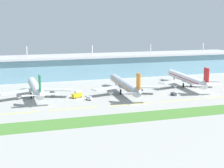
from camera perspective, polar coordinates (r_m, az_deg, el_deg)
name	(u,v)px	position (r m, az deg, el deg)	size (l,w,h in m)	color
ground_plane	(135,105)	(205.19, 3.97, -3.51)	(600.00, 600.00, 0.00)	#9E9E99
terminal_building	(91,66)	(305.85, -3.60, 3.08)	(288.00, 34.00, 29.36)	#6693A8
airliner_near	(36,88)	(228.43, -12.77, -0.66)	(48.80, 62.95, 18.90)	silver
airliner_middle	(125,85)	(234.31, 2.13, -0.13)	(48.67, 70.88, 18.90)	#ADB2BC
airliner_far	(187,79)	(265.14, 12.46, 0.86)	(48.58, 71.27, 18.90)	white
taxiway_stripe_west	(13,113)	(193.39, -16.29, -4.78)	(28.00, 0.70, 0.04)	yellow
taxiway_stripe_mid_west	(75,109)	(196.90, -6.34, -4.14)	(28.00, 0.70, 0.04)	yellow
taxiway_stripe_centre	(130,104)	(206.04, 2.98, -3.44)	(28.00, 0.70, 0.04)	yellow
taxiway_stripe_mid_east	(179,100)	(220.11, 11.30, -2.73)	(28.00, 0.70, 0.04)	yellow
grass_verge	(153,116)	(182.70, 6.92, -5.30)	(300.00, 18.00, 0.10)	#477A33
pushback_tug	(174,94)	(234.33, 10.35, -1.63)	(2.58, 4.44, 1.85)	#333842
baggage_cart	(89,98)	(216.37, -3.89, -2.44)	(3.74, 3.89, 2.48)	silver
fuel_truck	(77,94)	(224.18, -5.89, -1.75)	(7.57, 5.72, 4.95)	gold
safety_cone_left_wingtip	(198,94)	(241.69, 14.27, -1.60)	(0.56, 0.56, 0.70)	orange
safety_cone_nose_front	(203,90)	(256.59, 15.16, -0.95)	(0.56, 0.56, 0.70)	orange
safety_cone_right_wingtip	(222,91)	(255.22, 18.00, -1.16)	(0.56, 0.56, 0.70)	orange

